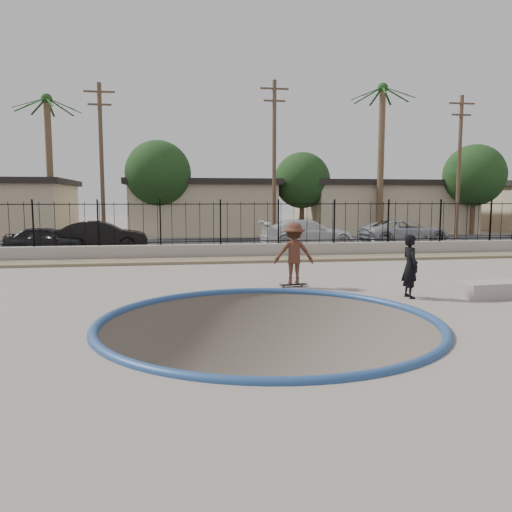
{
  "coord_description": "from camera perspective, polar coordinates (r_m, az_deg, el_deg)",
  "views": [
    {
      "loc": [
        -1.8,
        -10.77,
        2.48
      ],
      "look_at": [
        0.21,
        2.0,
        1.02
      ],
      "focal_mm": 35.0,
      "sensor_mm": 36.0,
      "label": 1
    }
  ],
  "objects": [
    {
      "name": "ground",
      "position": [
        23.12,
        -4.39,
        -2.48
      ],
      "size": [
        120.0,
        120.0,
        2.2
      ],
      "primitive_type": "cube",
      "color": "gray",
      "rests_on": "ground"
    },
    {
      "name": "bowl_pit",
      "position": [
        10.24,
        1.46,
        -7.57
      ],
      "size": [
        6.84,
        6.84,
        1.8
      ],
      "primitive_type": null,
      "color": "#493F38",
      "rests_on": "ground"
    },
    {
      "name": "coping_ring",
      "position": [
        10.24,
        1.46,
        -7.57
      ],
      "size": [
        7.04,
        7.04,
        0.2
      ],
      "primitive_type": "torus",
      "color": "navy",
      "rests_on": "ground"
    },
    {
      "name": "rock_strip",
      "position": [
        20.2,
        -3.78,
        -0.46
      ],
      "size": [
        42.0,
        1.6,
        0.11
      ],
      "primitive_type": "cube",
      "color": "#8D7D5C",
      "rests_on": "ground"
    },
    {
      "name": "retaining_wall",
      "position": [
        21.26,
        -4.06,
        0.55
      ],
      "size": [
        42.0,
        0.45,
        0.6
      ],
      "primitive_type": "cube",
      "color": "gray",
      "rests_on": "ground"
    },
    {
      "name": "fence",
      "position": [
        21.17,
        -4.08,
        3.78
      ],
      "size": [
        40.0,
        0.04,
        1.8
      ],
      "color": "black",
      "rests_on": "retaining_wall"
    },
    {
      "name": "street",
      "position": [
        27.94,
        -5.24,
        1.37
      ],
      "size": [
        90.0,
        8.0,
        0.04
      ],
      "primitive_type": "cube",
      "color": "black",
      "rests_on": "ground"
    },
    {
      "name": "house_center",
      "position": [
        37.32,
        -6.23,
        5.64
      ],
      "size": [
        10.6,
        8.6,
        3.9
      ],
      "color": "tan",
      "rests_on": "ground"
    },
    {
      "name": "house_east",
      "position": [
        40.49,
        14.07,
        5.54
      ],
      "size": [
        12.6,
        8.6,
        3.9
      ],
      "color": "tan",
      "rests_on": "ground"
    },
    {
      "name": "palm_mid",
      "position": [
        35.97,
        -22.66,
        12.68
      ],
      "size": [
        2.3,
        2.3,
        9.3
      ],
      "color": "brown",
      "rests_on": "ground"
    },
    {
      "name": "palm_right",
      "position": [
        35.89,
        14.17,
        14.02
      ],
      "size": [
        2.3,
        2.3,
        10.3
      ],
      "color": "brown",
      "rests_on": "ground"
    },
    {
      "name": "utility_pole_left",
      "position": [
        30.15,
        -17.24,
        10.39
      ],
      "size": [
        1.7,
        0.24,
        9.0
      ],
      "color": "#473323",
      "rests_on": "ground"
    },
    {
      "name": "utility_pole_mid",
      "position": [
        30.43,
        2.09,
        11.11
      ],
      "size": [
        1.7,
        0.24,
        9.5
      ],
      "color": "#473323",
      "rests_on": "ground"
    },
    {
      "name": "utility_pole_right",
      "position": [
        34.76,
        22.19,
        9.64
      ],
      "size": [
        1.7,
        0.24,
        9.0
      ],
      "color": "#473323",
      "rests_on": "ground"
    },
    {
      "name": "street_tree_left",
      "position": [
        33.84,
        -11.13,
        9.22
      ],
      "size": [
        4.32,
        4.32,
        6.36
      ],
      "color": "#473323",
      "rests_on": "ground"
    },
    {
      "name": "street_tree_mid",
      "position": [
        35.89,
        5.29,
        8.59
      ],
      "size": [
        3.96,
        3.96,
        5.83
      ],
      "color": "#473323",
      "rests_on": "ground"
    },
    {
      "name": "street_tree_right",
      "position": [
        38.85,
        23.68,
        8.43
      ],
      "size": [
        4.32,
        4.32,
        6.36
      ],
      "color": "#473323",
      "rests_on": "ground"
    },
    {
      "name": "skater",
      "position": [
        14.25,
        4.34,
        -0.07
      ],
      "size": [
        1.19,
        0.77,
        1.74
      ],
      "primitive_type": "imported",
      "rotation": [
        0.0,
        0.0,
        3.02
      ],
      "color": "brown",
      "rests_on": "ground"
    },
    {
      "name": "skateboard",
      "position": [
        14.36,
        4.32,
        -3.28
      ],
      "size": [
        0.84,
        0.34,
        0.07
      ],
      "rotation": [
        0.0,
        0.0,
        0.17
      ],
      "color": "black",
      "rests_on": "ground"
    },
    {
      "name": "videographer",
      "position": [
        13.2,
        17.21,
        -1.13
      ],
      "size": [
        0.39,
        0.59,
        1.61
      ],
      "primitive_type": "imported",
      "rotation": [
        0.0,
        0.0,
        1.56
      ],
      "color": "black",
      "rests_on": "ground"
    },
    {
      "name": "concrete_ledge",
      "position": [
        14.06,
        25.32,
        -3.51
      ],
      "size": [
        1.65,
        0.84,
        0.4
      ],
      "primitive_type": "cube",
      "rotation": [
        0.0,
        0.0,
        0.09
      ],
      "color": "gray",
      "rests_on": "ground"
    },
    {
      "name": "car_a",
      "position": [
        24.97,
        -22.81,
        1.76
      ],
      "size": [
        3.73,
        1.69,
        1.24
      ],
      "primitive_type": "imported",
      "rotation": [
        0.0,
        0.0,
        1.51
      ],
      "color": "black",
      "rests_on": "street"
    },
    {
      "name": "car_b",
      "position": [
        24.93,
        -17.31,
        2.19
      ],
      "size": [
        4.42,
        1.71,
        1.44
      ],
      "primitive_type": "imported",
      "rotation": [
        0.0,
        0.0,
        1.61
      ],
      "color": "black",
      "rests_on": "street"
    },
    {
      "name": "car_c",
      "position": [
        25.89,
        5.93,
        2.58
      ],
      "size": [
        4.94,
        2.07,
        1.43
      ],
      "primitive_type": "imported",
      "rotation": [
        0.0,
        0.0,
        1.59
      ],
      "color": "silver",
      "rests_on": "street"
    },
    {
      "name": "car_d",
      "position": [
        28.63,
        16.6,
        2.66
      ],
      "size": [
        5.12,
        2.74,
        1.37
      ],
      "primitive_type": "imported",
      "rotation": [
        0.0,
        0.0,
        1.67
      ],
      "color": "#9B9FA4",
      "rests_on": "street"
    }
  ]
}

